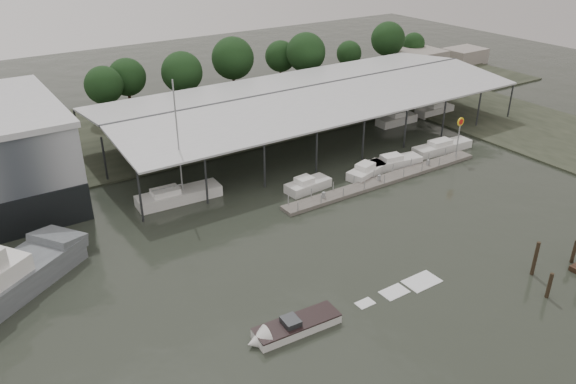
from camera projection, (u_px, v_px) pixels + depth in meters
ground at (337, 260)px, 50.69m from camera, size 200.00×200.00×0.00m
land_strip_far at (159, 127)px, 81.94m from camera, size 140.00×30.00×0.30m
land_strip_east at (541, 131)px, 80.37m from camera, size 20.00×60.00×0.30m
covered_boat_shed at (310, 91)px, 77.23m from camera, size 58.24×24.00×6.96m
floating_dock at (385, 180)px, 65.47m from camera, size 28.00×2.00×1.40m
shell_fuel_sign at (459, 130)px, 69.75m from camera, size 1.10×0.18×5.55m
distant_commercial_buildings at (432, 59)px, 112.39m from camera, size 22.00×8.00×4.00m
white_sailboat at (178, 196)px, 60.79m from camera, size 9.32×3.12×13.58m
speedboat_underway at (290, 328)px, 41.79m from camera, size 18.49×3.30×2.00m
moored_cruiser_0 at (307, 185)px, 63.29m from camera, size 5.49×2.66×1.70m
moored_cruiser_1 at (368, 171)px, 66.78m from camera, size 6.37×3.68×1.70m
moored_cruiser_2 at (394, 162)px, 69.06m from camera, size 7.35×3.20×1.70m
moored_cruiser_3 at (442, 147)px, 73.57m from camera, size 8.79×2.74×1.70m
horizon_tree_line at (266, 58)px, 94.55m from camera, size 67.50×11.12×10.34m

